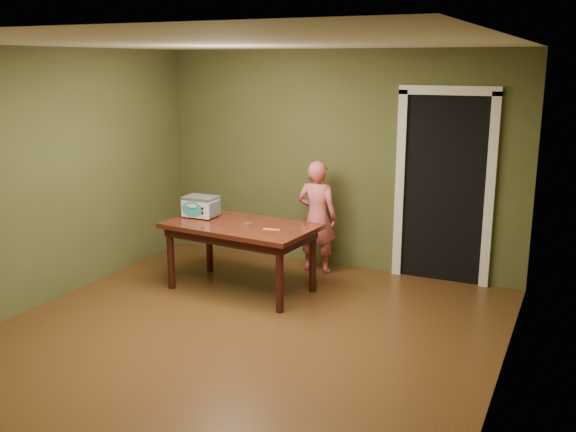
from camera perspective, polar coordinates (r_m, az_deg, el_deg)
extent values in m
plane|color=#4E2A16|center=(5.90, -4.83, -11.02)|extent=(5.00, 5.00, 0.00)
cube|color=#4C532C|center=(7.72, 4.32, 4.94)|extent=(4.50, 0.02, 2.60)
cube|color=#4C532C|center=(6.89, -21.50, 3.00)|extent=(0.02, 5.00, 2.60)
cube|color=#4C532C|center=(4.79, 18.82, -1.07)|extent=(0.02, 5.00, 2.60)
cube|color=white|center=(5.37, -5.40, 15.09)|extent=(4.50, 5.00, 0.02)
cube|color=black|center=(7.69, 14.18, 2.65)|extent=(0.90, 0.60, 2.10)
cube|color=black|center=(7.39, 13.70, 2.24)|extent=(0.90, 0.02, 2.10)
cube|color=white|center=(7.49, 9.93, 2.57)|extent=(0.10, 0.06, 2.20)
cube|color=white|center=(7.30, 17.51, 1.85)|extent=(0.10, 0.06, 2.20)
cube|color=white|center=(7.25, 14.16, 10.77)|extent=(1.10, 0.06, 0.10)
cube|color=#39130D|center=(6.93, -4.23, -0.90)|extent=(1.67, 1.04, 0.05)
cube|color=black|center=(6.95, -4.22, -1.49)|extent=(1.54, 0.91, 0.10)
cylinder|color=black|center=(7.18, -10.38, -3.68)|extent=(0.08, 0.08, 0.70)
cylinder|color=black|center=(7.70, -7.00, -2.38)|extent=(0.08, 0.08, 0.70)
cylinder|color=black|center=(6.40, -0.75, -5.62)|extent=(0.08, 0.08, 0.70)
cylinder|color=black|center=(6.97, 2.22, -3.99)|extent=(0.08, 0.08, 0.70)
cylinder|color=#4C4F54|center=(7.28, -9.11, -0.07)|extent=(0.02, 0.02, 0.02)
cylinder|color=#4C4F54|center=(7.43, -8.28, 0.24)|extent=(0.02, 0.02, 0.02)
cylinder|color=#4C4F54|center=(7.12, -7.15, -0.31)|extent=(0.02, 0.02, 0.02)
cylinder|color=#4C4F54|center=(7.28, -6.35, 0.02)|extent=(0.02, 0.02, 0.02)
cube|color=white|center=(7.25, -7.75, 0.80)|extent=(0.35, 0.25, 0.20)
cube|color=#4C4F54|center=(7.23, -7.78, 1.63)|extent=(0.36, 0.26, 0.03)
cube|color=#4C4F54|center=(7.35, -8.97, 0.93)|extent=(0.02, 0.23, 0.16)
cube|color=#4C4F54|center=(7.15, -6.51, 0.66)|extent=(0.02, 0.23, 0.16)
ellipsoid|color=teal|center=(7.16, -8.52, 0.61)|extent=(0.27, 0.01, 0.17)
cylinder|color=black|center=(7.08, -7.62, 0.68)|extent=(0.02, 0.01, 0.02)
cylinder|color=black|center=(7.09, -7.60, 0.28)|extent=(0.02, 0.01, 0.02)
cylinder|color=silver|center=(6.86, -3.64, -0.74)|extent=(0.10, 0.10, 0.02)
cylinder|color=#472A17|center=(6.86, -3.64, -0.68)|extent=(0.09, 0.09, 0.01)
cube|color=#E8BB65|center=(6.67, -1.49, -1.20)|extent=(0.18, 0.05, 0.01)
imported|color=#E65F69|center=(7.56, 2.59, -0.08)|extent=(0.49, 0.33, 1.34)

